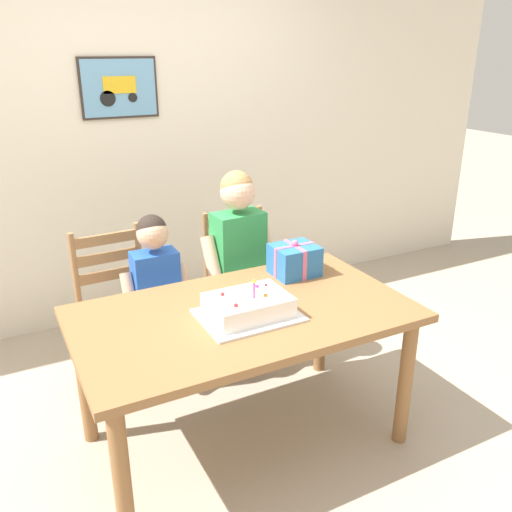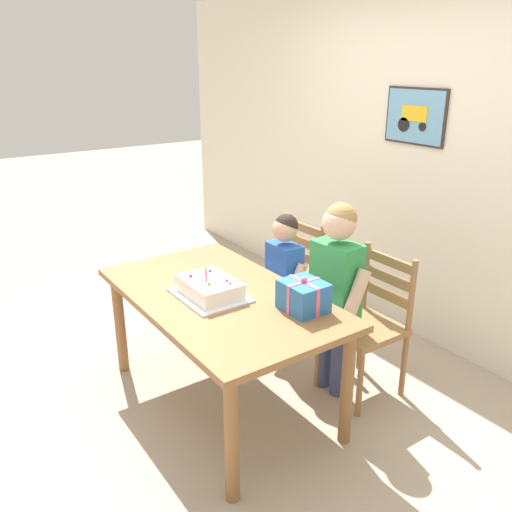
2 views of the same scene
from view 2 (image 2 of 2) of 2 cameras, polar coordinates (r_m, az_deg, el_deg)
ground_plane at (r=3.44m, az=-3.63°, el=-15.33°), size 20.00×20.00×0.00m
back_wall at (r=4.02m, az=17.69°, el=9.38°), size 6.40×0.11×2.60m
dining_table at (r=3.11m, az=-3.90°, el=-5.64°), size 1.56×0.90×0.74m
birthday_cake at (r=3.02m, az=-5.03°, el=-3.49°), size 0.44×0.34×0.19m
gift_box_red_large at (r=2.85m, az=5.14°, el=-4.32°), size 0.24×0.21×0.20m
chair_left at (r=3.91m, az=3.51°, el=-2.79°), size 0.44×0.44×0.92m
chair_right at (r=3.38m, az=12.00°, el=-7.16°), size 0.43×0.43×0.92m
child_older at (r=3.21m, az=8.60°, el=-2.75°), size 0.46×0.26×1.24m
child_younger at (r=3.61m, az=3.04°, el=-1.83°), size 0.38×0.22×1.06m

